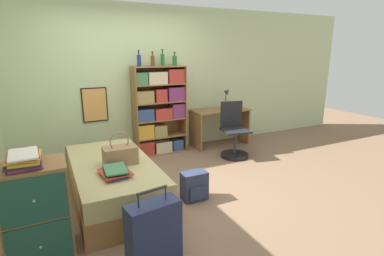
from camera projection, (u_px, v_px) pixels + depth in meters
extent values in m
plane|color=#84664C|center=(162.00, 189.00, 4.06)|extent=(14.00, 14.00, 0.00)
cube|color=beige|center=(126.00, 82.00, 5.19)|extent=(10.00, 0.06, 2.60)
cube|color=black|center=(95.00, 105.00, 5.01)|extent=(0.41, 0.02, 0.58)
cube|color=#DB994C|center=(95.00, 105.00, 5.00)|extent=(0.37, 0.01, 0.54)
cube|color=olive|center=(114.00, 189.00, 3.75)|extent=(0.95, 1.91, 0.28)
cube|color=tan|center=(113.00, 170.00, 3.69)|extent=(0.92, 1.88, 0.22)
cube|color=olive|center=(100.00, 158.00, 4.53)|extent=(0.95, 0.04, 0.50)
cube|color=#93704C|center=(120.00, 155.00, 3.60)|extent=(0.39, 0.24, 0.21)
torus|color=#93704C|center=(119.00, 141.00, 3.55)|extent=(0.23, 0.02, 0.23)
cube|color=#334C84|center=(116.00, 174.00, 3.28)|extent=(0.24, 0.37, 0.02)
cube|color=silver|center=(116.00, 173.00, 3.27)|extent=(0.23, 0.29, 0.02)
cube|color=#B2382D|center=(115.00, 172.00, 3.26)|extent=(0.34, 0.39, 0.02)
cube|color=#232328|center=(116.00, 170.00, 3.27)|extent=(0.27, 0.31, 0.02)
cube|color=#427A4C|center=(115.00, 169.00, 3.25)|extent=(0.25, 0.36, 0.02)
cube|color=navy|center=(154.00, 232.00, 2.61)|extent=(0.50, 0.28, 0.56)
cylinder|color=#2D2D33|center=(138.00, 201.00, 2.46)|extent=(0.01, 0.01, 0.12)
cylinder|color=#2D2D33|center=(166.00, 193.00, 2.60)|extent=(0.01, 0.01, 0.12)
cube|color=#2D2D33|center=(152.00, 190.00, 2.51)|extent=(0.28, 0.06, 0.02)
cube|color=olive|center=(38.00, 212.00, 2.64)|extent=(0.54, 0.42, 0.89)
cube|color=#1E4C42|center=(41.00, 246.00, 2.51)|extent=(0.50, 0.01, 0.40)
sphere|color=#B2A893|center=(41.00, 247.00, 2.50)|extent=(0.02, 0.02, 0.02)
cube|color=#1E4C42|center=(34.00, 201.00, 2.40)|extent=(0.50, 0.01, 0.40)
sphere|color=#B2A893|center=(34.00, 201.00, 2.39)|extent=(0.02, 0.02, 0.02)
cube|color=#7A336B|center=(24.00, 165.00, 2.51)|extent=(0.29, 0.35, 0.01)
cube|color=#7A336B|center=(23.00, 163.00, 2.49)|extent=(0.27, 0.36, 0.02)
cube|color=#232328|center=(23.00, 162.00, 2.48)|extent=(0.27, 0.34, 0.02)
cube|color=gold|center=(26.00, 159.00, 2.50)|extent=(0.24, 0.37, 0.02)
cube|color=gold|center=(24.00, 157.00, 2.48)|extent=(0.27, 0.32, 0.01)
cube|color=#B2382D|center=(23.00, 155.00, 2.48)|extent=(0.26, 0.29, 0.01)
cube|color=silver|center=(23.00, 154.00, 2.47)|extent=(0.24, 0.35, 0.02)
cube|color=olive|center=(135.00, 113.00, 5.16)|extent=(0.02, 0.35, 1.57)
cube|color=olive|center=(183.00, 108.00, 5.55)|extent=(0.02, 0.35, 1.57)
cube|color=olive|center=(156.00, 109.00, 5.50)|extent=(0.92, 0.01, 1.57)
cube|color=olive|center=(161.00, 151.00, 5.55)|extent=(0.89, 0.35, 0.02)
cube|color=olive|center=(160.00, 136.00, 5.47)|extent=(0.89, 0.35, 0.02)
cube|color=olive|center=(160.00, 119.00, 5.39)|extent=(0.89, 0.35, 0.02)
cube|color=olive|center=(159.00, 102.00, 5.32)|extent=(0.89, 0.35, 0.02)
cube|color=olive|center=(159.00, 84.00, 5.24)|extent=(0.89, 0.35, 0.02)
cube|color=olive|center=(158.00, 67.00, 5.16)|extent=(0.89, 0.35, 0.02)
cube|color=#B2382D|center=(145.00, 147.00, 5.37)|extent=(0.27, 0.26, 0.24)
cube|color=beige|center=(162.00, 146.00, 5.52)|extent=(0.30, 0.26, 0.20)
cube|color=#334C84|center=(176.00, 144.00, 5.64)|extent=(0.20, 0.26, 0.20)
cube|color=gold|center=(145.00, 131.00, 5.30)|extent=(0.28, 0.26, 0.25)
cube|color=#99894C|center=(159.00, 130.00, 5.42)|extent=(0.23, 0.26, 0.21)
cube|color=#334C84|center=(144.00, 115.00, 5.23)|extent=(0.29, 0.26, 0.21)
cube|color=#B2382D|center=(162.00, 113.00, 5.37)|extent=(0.31, 0.26, 0.19)
cube|color=#7A336B|center=(176.00, 110.00, 5.48)|extent=(0.23, 0.26, 0.26)
cube|color=#99894C|center=(144.00, 97.00, 5.15)|extent=(0.30, 0.26, 0.21)
cube|color=#B2382D|center=(160.00, 95.00, 5.27)|extent=(0.20, 0.26, 0.23)
cube|color=#7A336B|center=(174.00, 94.00, 5.39)|extent=(0.30, 0.26, 0.24)
cube|color=#427A4C|center=(140.00, 79.00, 5.05)|extent=(0.20, 0.26, 0.21)
cube|color=beige|center=(156.00, 78.00, 5.17)|extent=(0.33, 0.26, 0.21)
cube|color=#B2382D|center=(174.00, 76.00, 5.31)|extent=(0.29, 0.26, 0.25)
cylinder|color=navy|center=(139.00, 61.00, 5.00)|extent=(0.07, 0.07, 0.19)
cylinder|color=navy|center=(139.00, 53.00, 4.97)|extent=(0.03, 0.03, 0.06)
cylinder|color=#232328|center=(139.00, 51.00, 4.96)|extent=(0.03, 0.03, 0.02)
cylinder|color=brown|center=(153.00, 61.00, 5.08)|extent=(0.07, 0.07, 0.17)
cylinder|color=brown|center=(152.00, 54.00, 5.05)|extent=(0.03, 0.03, 0.05)
cylinder|color=#232328|center=(152.00, 52.00, 5.04)|extent=(0.03, 0.03, 0.02)
cylinder|color=#1E6B2D|center=(163.00, 60.00, 5.22)|extent=(0.07, 0.07, 0.20)
cylinder|color=#1E6B2D|center=(162.00, 52.00, 5.19)|extent=(0.03, 0.03, 0.06)
cylinder|color=#232328|center=(162.00, 50.00, 5.18)|extent=(0.03, 0.03, 0.02)
cylinder|color=#1E6B2D|center=(175.00, 61.00, 5.28)|extent=(0.08, 0.08, 0.17)
cylinder|color=#1E6B2D|center=(175.00, 54.00, 5.25)|extent=(0.03, 0.03, 0.05)
cylinder|color=#232328|center=(175.00, 52.00, 5.24)|extent=(0.03, 0.03, 0.02)
cube|color=olive|center=(220.00, 110.00, 5.81)|extent=(1.11, 0.53, 0.02)
cube|color=olive|center=(196.00, 131.00, 5.67)|extent=(0.03, 0.49, 0.69)
cube|color=olive|center=(242.00, 125.00, 6.13)|extent=(0.03, 0.49, 0.69)
cylinder|color=navy|center=(226.00, 108.00, 5.91)|extent=(0.12, 0.12, 0.02)
cylinder|color=navy|center=(226.00, 100.00, 5.87)|extent=(0.02, 0.02, 0.31)
cone|color=navy|center=(228.00, 91.00, 5.84)|extent=(0.14, 0.10, 0.14)
cylinder|color=black|center=(234.00, 155.00, 5.29)|extent=(0.48, 0.48, 0.06)
cylinder|color=#333338|center=(235.00, 144.00, 5.24)|extent=(0.05, 0.05, 0.47)
cube|color=black|center=(235.00, 131.00, 5.18)|extent=(0.52, 0.52, 0.03)
cube|color=black|center=(231.00, 114.00, 5.31)|extent=(0.40, 0.12, 0.47)
cube|color=#2D3856|center=(194.00, 186.00, 3.75)|extent=(0.32, 0.19, 0.36)
cube|color=#2D3856|center=(198.00, 193.00, 3.67)|extent=(0.22, 0.03, 0.16)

